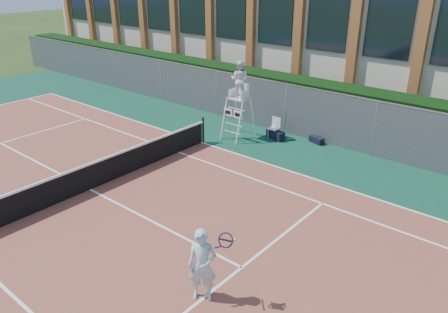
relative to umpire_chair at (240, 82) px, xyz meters
The scene contains 12 objects.
ground 7.50m from the umpire_chair, 96.29° to the right, with size 120.00×120.00×0.00m, color #233814.
apron 6.57m from the umpire_chair, 97.32° to the right, with size 36.00×20.00×0.01m, color #0C3629.
tennis_court 7.49m from the umpire_chair, 96.29° to the right, with size 23.77×10.97×0.02m, color brown.
tennis_net 7.34m from the umpire_chair, 96.29° to the right, with size 0.10×11.30×1.10m.
fence 2.35m from the umpire_chair, 113.88° to the left, with size 40.00×0.06×2.20m, color #595E60, non-canonical shape.
hedge 3.34m from the umpire_chair, 104.73° to the left, with size 40.00×1.40×2.20m, color black.
building 11.06m from the umpire_chair, 94.08° to the left, with size 45.00×10.60×8.22m.
umpire_chair is the anchor object (origin of this frame).
plastic_chair 2.47m from the umpire_chair, 38.04° to the left, with size 0.42×0.42×0.89m.
sports_bag_near 2.77m from the umpire_chair, 32.27° to the left, with size 0.85×0.34×0.36m, color black.
sports_bag_far 4.05m from the umpire_chair, 27.89° to the left, with size 0.65×0.28×0.26m, color black.
tennis_player 10.23m from the umpire_chair, 56.41° to the right, with size 1.04×0.80×1.76m.
Camera 1 is at (11.68, -6.99, 6.87)m, focal length 35.00 mm.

